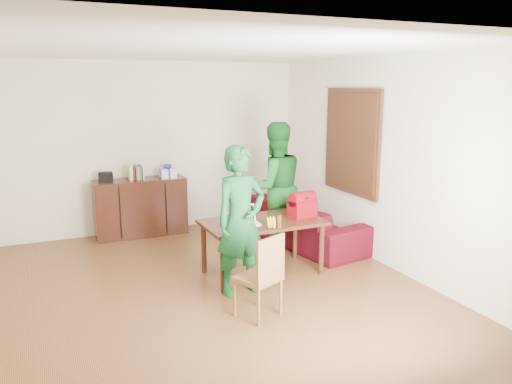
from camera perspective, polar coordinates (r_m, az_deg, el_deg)
name	(u,v)px	position (r m, az deg, el deg)	size (l,w,h in m)	color
room	(196,178)	(5.64, -6.83, 1.56)	(5.20, 5.70, 2.90)	#492412
table	(262,227)	(6.20, 0.74, -4.03)	(1.49, 0.86, 0.69)	black
chair	(259,292)	(5.21, 0.32, -11.39)	(0.52, 0.51, 0.88)	brown
person_near	(241,221)	(5.58, -1.77, -3.32)	(0.62, 0.41, 1.70)	#125125
person_far	(275,187)	(7.03, 2.16, 0.53)	(0.89, 0.70, 1.84)	#13591C
laptop	(247,221)	(6.00, -1.08, -3.34)	(0.32, 0.23, 0.22)	white
bananas	(271,226)	(5.85, 1.76, -3.91)	(0.15, 0.09, 0.06)	gold
bottle	(279,220)	(5.89, 2.66, -3.25)	(0.05, 0.05, 0.16)	#612D16
red_bag	(302,207)	(6.34, 5.29, -1.73)	(0.35, 0.20, 0.26)	#720707
sofa	(302,222)	(7.53, 5.31, -3.39)	(2.20, 0.86, 0.64)	#360710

